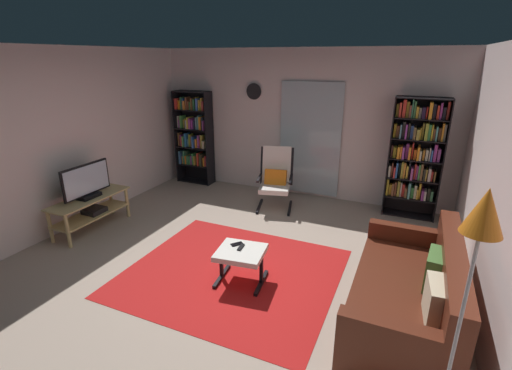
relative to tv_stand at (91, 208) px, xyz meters
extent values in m
plane|color=tan|center=(2.31, -0.18, -0.33)|extent=(7.02, 7.02, 0.00)
cube|color=silver|center=(2.31, 2.72, 0.97)|extent=(5.60, 0.06, 2.60)
cube|color=silver|center=(-0.39, -0.18, 0.97)|extent=(0.06, 6.00, 2.60)
cube|color=silver|center=(5.01, -0.18, 0.97)|extent=(0.06, 6.00, 2.60)
cube|color=silver|center=(2.54, 2.66, 0.72)|extent=(1.10, 0.01, 2.00)
cube|color=red|center=(2.46, -0.22, -0.33)|extent=(2.43, 2.18, 0.01)
cube|color=tan|center=(0.00, -0.01, 0.16)|extent=(0.44, 1.22, 0.02)
cube|color=tan|center=(0.00, -0.01, -0.10)|extent=(0.40, 1.16, 0.02)
cylinder|color=tan|center=(0.17, -0.57, -0.09)|extent=(0.05, 0.05, 0.48)
cylinder|color=tan|center=(0.17, 0.55, -0.09)|extent=(0.05, 0.05, 0.48)
cylinder|color=tan|center=(-0.17, -0.57, -0.09)|extent=(0.05, 0.05, 0.48)
cylinder|color=tan|center=(-0.17, 0.55, -0.09)|extent=(0.05, 0.05, 0.48)
cube|color=black|center=(0.00, 0.05, -0.06)|extent=(0.26, 0.28, 0.07)
cube|color=black|center=(0.00, -0.01, 0.20)|extent=(0.20, 0.32, 0.05)
cube|color=black|center=(0.00, -0.01, 0.45)|extent=(0.04, 0.80, 0.45)
cube|color=silver|center=(0.02, -0.01, 0.45)|extent=(0.01, 0.76, 0.41)
cube|color=black|center=(-0.14, 2.48, 0.58)|extent=(0.02, 0.30, 1.83)
cube|color=black|center=(0.58, 2.48, 0.58)|extent=(0.02, 0.30, 1.83)
cube|color=black|center=(0.22, 2.63, 0.58)|extent=(0.74, 0.02, 1.83)
cube|color=black|center=(0.22, 2.48, -0.31)|extent=(0.71, 0.28, 0.02)
cube|color=black|center=(0.22, 2.48, 0.04)|extent=(0.71, 0.28, 0.02)
cube|color=black|center=(0.22, 2.48, 0.40)|extent=(0.71, 0.28, 0.02)
cube|color=black|center=(0.22, 2.48, 0.77)|extent=(0.71, 0.28, 0.02)
cube|color=black|center=(0.22, 2.48, 1.13)|extent=(0.71, 0.28, 0.02)
cube|color=black|center=(0.22, 2.48, 1.48)|extent=(0.71, 0.28, 0.02)
cube|color=teal|center=(-0.11, 2.49, 0.17)|extent=(0.03, 0.22, 0.26)
cube|color=#3E68A2|center=(-0.08, 2.48, 0.15)|extent=(0.02, 0.24, 0.22)
cube|color=orange|center=(-0.04, 2.46, 0.12)|extent=(0.02, 0.12, 0.15)
cube|color=#357A52|center=(0.00, 2.50, 0.18)|extent=(0.03, 0.22, 0.27)
cube|color=orange|center=(0.04, 2.49, 0.13)|extent=(0.02, 0.20, 0.17)
cube|color=#357B4B|center=(0.08, 2.47, 0.13)|extent=(0.04, 0.17, 0.17)
cube|color=#398749|center=(0.12, 2.47, 0.13)|extent=(0.03, 0.12, 0.16)
cube|color=purple|center=(0.16, 2.50, 0.13)|extent=(0.03, 0.18, 0.18)
cube|color=#359043|center=(0.20, 2.49, 0.16)|extent=(0.04, 0.15, 0.23)
cube|color=#AA8A2D|center=(0.25, 2.50, 0.14)|extent=(0.03, 0.24, 0.18)
cube|color=teal|center=(0.29, 2.49, 0.15)|extent=(0.04, 0.11, 0.21)
cube|color=red|center=(0.33, 2.48, 0.17)|extent=(0.04, 0.20, 0.26)
cube|color=#329047|center=(0.38, 2.49, 0.16)|extent=(0.02, 0.19, 0.24)
cube|color=#30301F|center=(0.41, 2.47, 0.17)|extent=(0.04, 0.21, 0.25)
cube|color=orange|center=(0.46, 2.50, 0.13)|extent=(0.03, 0.20, 0.17)
cube|color=#CC353A|center=(0.49, 2.47, 0.15)|extent=(0.03, 0.12, 0.21)
cube|color=#589E9E|center=(0.54, 2.47, 0.12)|extent=(0.03, 0.11, 0.15)
cube|color=brown|center=(-0.10, 2.47, 0.54)|extent=(0.03, 0.13, 0.26)
cube|color=#963892|center=(-0.07, 2.50, 0.52)|extent=(0.03, 0.15, 0.22)
cube|color=#CE3F36|center=(-0.02, 2.47, 0.51)|extent=(0.03, 0.18, 0.19)
cube|color=#3E7F42|center=(0.02, 2.46, 0.52)|extent=(0.03, 0.22, 0.21)
cube|color=#2664A1|center=(0.07, 2.47, 0.54)|extent=(0.03, 0.17, 0.27)
cube|color=#5C989B|center=(0.10, 2.47, 0.49)|extent=(0.03, 0.10, 0.15)
cube|color=#93A02B|center=(0.14, 2.49, 0.53)|extent=(0.03, 0.14, 0.25)
cube|color=brown|center=(0.18, 2.49, 0.52)|extent=(0.03, 0.14, 0.22)
cube|color=#2B64B5|center=(0.22, 2.50, 0.51)|extent=(0.03, 0.18, 0.21)
cube|color=#2F5DB0|center=(0.26, 2.46, 0.49)|extent=(0.03, 0.23, 0.16)
cube|color=orange|center=(0.30, 2.47, 0.50)|extent=(0.03, 0.16, 0.17)
cube|color=#9C4699|center=(0.35, 2.47, 0.53)|extent=(0.04, 0.11, 0.24)
cube|color=red|center=(0.38, 2.49, 0.50)|extent=(0.02, 0.13, 0.17)
cube|color=olive|center=(0.42, 2.47, 0.54)|extent=(0.04, 0.11, 0.26)
cube|color=beige|center=(0.47, 2.47, 0.48)|extent=(0.04, 0.16, 0.15)
cube|color=#A19535|center=(0.52, 2.50, 0.51)|extent=(0.03, 0.12, 0.19)
cube|color=beige|center=(-0.11, 2.49, 0.89)|extent=(0.03, 0.13, 0.23)
cube|color=#8D3E8D|center=(-0.07, 2.49, 0.85)|extent=(0.04, 0.16, 0.16)
cube|color=#408D3F|center=(-0.02, 2.48, 0.90)|extent=(0.04, 0.17, 0.24)
cube|color=olive|center=(0.02, 2.49, 0.86)|extent=(0.03, 0.10, 0.17)
cube|color=gold|center=(0.06, 2.49, 0.87)|extent=(0.02, 0.10, 0.19)
cube|color=beige|center=(0.10, 2.47, 0.86)|extent=(0.03, 0.14, 0.16)
cube|color=gold|center=(0.14, 2.49, 0.89)|extent=(0.03, 0.22, 0.23)
cube|color=#9B428A|center=(0.19, 2.47, 0.88)|extent=(0.04, 0.18, 0.21)
cube|color=purple|center=(0.24, 2.50, 0.86)|extent=(0.04, 0.22, 0.17)
cube|color=#1A1A30|center=(0.29, 2.48, 0.86)|extent=(0.04, 0.18, 0.17)
cube|color=#5D8B97|center=(0.33, 2.47, 0.89)|extent=(0.03, 0.13, 0.23)
cube|color=#569E98|center=(0.37, 2.48, 0.91)|extent=(0.03, 0.13, 0.27)
cube|color=orange|center=(0.41, 2.49, 0.90)|extent=(0.04, 0.20, 0.25)
cube|color=#19262B|center=(0.47, 2.47, 0.89)|extent=(0.04, 0.11, 0.24)
cube|color=#9B4392|center=(0.51, 2.47, 0.87)|extent=(0.02, 0.21, 0.18)
cube|color=red|center=(-0.10, 2.47, 1.24)|extent=(0.04, 0.20, 0.21)
cube|color=orange|center=(-0.04, 2.49, 1.23)|extent=(0.04, 0.17, 0.17)
cube|color=#387E4C|center=(0.00, 2.48, 1.26)|extent=(0.03, 0.13, 0.24)
cube|color=#3065B6|center=(0.03, 2.48, 1.25)|extent=(0.03, 0.11, 0.21)
cube|color=orange|center=(0.08, 2.48, 1.23)|extent=(0.04, 0.19, 0.17)
cube|color=brown|center=(0.12, 2.48, 1.26)|extent=(0.02, 0.16, 0.24)
cube|color=brown|center=(0.16, 2.50, 1.23)|extent=(0.04, 0.16, 0.17)
cube|color=#33853A|center=(0.20, 2.48, 1.22)|extent=(0.04, 0.12, 0.15)
cube|color=brown|center=(0.25, 2.49, 1.26)|extent=(0.03, 0.21, 0.23)
cube|color=#31814B|center=(0.29, 2.47, 1.25)|extent=(0.03, 0.11, 0.21)
cube|color=gold|center=(0.33, 2.50, 1.26)|extent=(0.02, 0.12, 0.25)
cube|color=#3D65B7|center=(0.37, 2.48, 1.25)|extent=(0.04, 0.18, 0.23)
cube|color=gold|center=(0.41, 2.49, 1.24)|extent=(0.03, 0.14, 0.20)
cube|color=gold|center=(0.45, 2.49, 1.26)|extent=(0.04, 0.13, 0.23)
cube|color=#BF3C38|center=(0.49, 2.48, 1.23)|extent=(0.04, 0.16, 0.18)
cube|color=black|center=(3.91, 2.43, 0.61)|extent=(0.02, 0.30, 1.89)
cube|color=black|center=(4.68, 2.43, 0.61)|extent=(0.02, 0.30, 1.89)
cube|color=black|center=(4.29, 2.57, 0.61)|extent=(0.79, 0.02, 1.89)
cube|color=black|center=(4.29, 2.43, -0.31)|extent=(0.76, 0.28, 0.02)
cube|color=black|center=(4.29, 2.43, -0.02)|extent=(0.76, 0.28, 0.02)
cube|color=black|center=(4.29, 2.43, 0.30)|extent=(0.76, 0.28, 0.02)
cube|color=black|center=(4.29, 2.43, 0.61)|extent=(0.76, 0.28, 0.02)
cube|color=black|center=(4.29, 2.43, 0.93)|extent=(0.76, 0.28, 0.02)
cube|color=black|center=(4.29, 2.43, 1.24)|extent=(0.76, 0.28, 0.02)
cube|color=black|center=(4.29, 2.43, 1.54)|extent=(0.76, 0.28, 0.02)
cube|color=gold|center=(3.95, 2.45, 0.13)|extent=(0.03, 0.22, 0.27)
cube|color=gold|center=(3.99, 2.44, 0.08)|extent=(0.04, 0.12, 0.17)
cube|color=brown|center=(4.03, 2.45, 0.10)|extent=(0.04, 0.24, 0.21)
cube|color=brown|center=(4.07, 2.41, 0.11)|extent=(0.03, 0.12, 0.23)
cube|color=olive|center=(4.11, 2.41, 0.12)|extent=(0.04, 0.13, 0.25)
cube|color=beige|center=(4.15, 2.41, 0.11)|extent=(0.02, 0.10, 0.23)
cube|color=red|center=(4.18, 2.43, 0.09)|extent=(0.04, 0.11, 0.20)
cube|color=brown|center=(4.23, 2.44, 0.07)|extent=(0.04, 0.21, 0.16)
cube|color=#5A9894|center=(4.27, 2.42, 0.12)|extent=(0.04, 0.24, 0.26)
cube|color=#3D8D43|center=(4.32, 2.44, 0.08)|extent=(0.04, 0.16, 0.18)
cube|color=beige|center=(4.36, 2.43, 0.10)|extent=(0.04, 0.17, 0.22)
cube|color=gold|center=(4.40, 2.42, 0.07)|extent=(0.02, 0.18, 0.16)
cube|color=gold|center=(4.42, 2.43, 0.12)|extent=(0.03, 0.13, 0.26)
cube|color=#8D3484|center=(4.47, 2.43, 0.07)|extent=(0.04, 0.24, 0.16)
cube|color=#BEB1A5|center=(4.51, 2.41, 0.07)|extent=(0.03, 0.20, 0.16)
cube|color=#26281E|center=(4.55, 2.42, 0.09)|extent=(0.04, 0.16, 0.20)
cube|color=#3F7A51|center=(4.60, 2.42, 0.07)|extent=(0.04, 0.15, 0.16)
cube|color=beige|center=(3.95, 2.42, 0.40)|extent=(0.03, 0.19, 0.18)
cube|color=brown|center=(3.98, 2.44, 0.42)|extent=(0.02, 0.19, 0.23)
cube|color=red|center=(4.02, 2.41, 0.39)|extent=(0.03, 0.22, 0.17)
cube|color=#2B5CA3|center=(4.05, 2.43, 0.43)|extent=(0.03, 0.23, 0.24)
cube|color=black|center=(4.09, 2.44, 0.43)|extent=(0.03, 0.14, 0.24)
cube|color=#A39131|center=(4.13, 2.42, 0.44)|extent=(0.03, 0.18, 0.26)
cube|color=orange|center=(4.16, 2.41, 0.43)|extent=(0.03, 0.13, 0.25)
cube|color=gold|center=(4.20, 2.42, 0.41)|extent=(0.03, 0.13, 0.20)
cube|color=#26242D|center=(4.23, 2.45, 0.44)|extent=(0.02, 0.13, 0.27)
cube|color=#99478D|center=(4.27, 2.41, 0.40)|extent=(0.03, 0.24, 0.19)
cube|color=red|center=(4.32, 2.44, 0.43)|extent=(0.03, 0.16, 0.24)
cube|color=#943B83|center=(4.35, 2.41, 0.42)|extent=(0.03, 0.11, 0.22)
cube|color=#438B42|center=(4.38, 2.42, 0.43)|extent=(0.02, 0.18, 0.25)
cube|color=brown|center=(4.41, 2.43, 0.44)|extent=(0.03, 0.23, 0.27)
cube|color=black|center=(4.45, 2.41, 0.40)|extent=(0.03, 0.18, 0.19)
cube|color=#A78A35|center=(4.48, 2.41, 0.40)|extent=(0.02, 0.16, 0.19)
cube|color=beige|center=(4.52, 2.44, 0.41)|extent=(0.04, 0.23, 0.20)
cube|color=red|center=(4.56, 2.43, 0.39)|extent=(0.03, 0.15, 0.16)
cube|color=brown|center=(4.60, 2.42, 0.39)|extent=(0.02, 0.18, 0.17)
cube|color=brown|center=(3.94, 2.44, 0.71)|extent=(0.02, 0.14, 0.18)
cube|color=#A69C29|center=(3.99, 2.42, 0.71)|extent=(0.04, 0.13, 0.17)
cube|color=orange|center=(4.04, 2.41, 0.72)|extent=(0.04, 0.22, 0.19)
cube|color=orange|center=(4.08, 2.42, 0.72)|extent=(0.03, 0.22, 0.19)
cube|color=#8D3F94|center=(4.11, 2.41, 0.71)|extent=(0.03, 0.23, 0.18)
cube|color=#913C95|center=(4.16, 2.42, 0.74)|extent=(0.04, 0.13, 0.23)
cube|color=orange|center=(4.20, 2.41, 0.72)|extent=(0.03, 0.23, 0.20)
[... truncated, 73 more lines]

